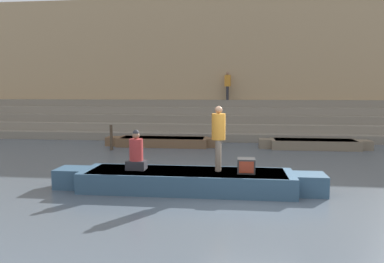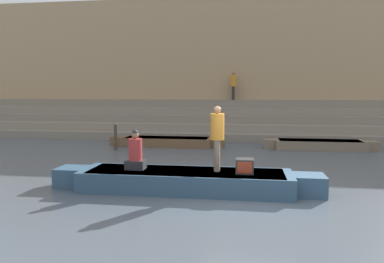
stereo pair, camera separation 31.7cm
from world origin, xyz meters
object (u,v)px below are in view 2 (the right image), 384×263
(person_standing, at_px, (217,134))
(moored_boat_shore, at_px, (319,144))
(rowboat_main, at_px, (185,180))
(mooring_post, at_px, (115,137))
(person_on_steps, at_px, (233,84))
(tv_set, at_px, (245,166))
(person_rowing, at_px, (135,154))
(moored_boat_distant, at_px, (167,141))

(person_standing, bearing_deg, moored_boat_shore, 61.45)
(rowboat_main, distance_m, mooring_post, 7.47)
(person_standing, xyz_separation_m, person_on_steps, (-0.06, 12.38, 1.49))
(tv_set, xyz_separation_m, moored_boat_shore, (3.23, 7.67, -0.48))
(person_standing, xyz_separation_m, person_rowing, (-2.16, -0.13, -0.55))
(rowboat_main, xyz_separation_m, mooring_post, (-4.14, 6.21, 0.28))
(rowboat_main, height_order, moored_boat_distant, rowboat_main)
(rowboat_main, xyz_separation_m, person_standing, (0.81, 0.17, 1.21))
(person_rowing, xyz_separation_m, mooring_post, (-2.80, 6.17, -0.38))
(person_rowing, distance_m, moored_boat_distant, 7.64)
(person_on_steps, bearing_deg, tv_set, 3.65)
(person_standing, bearing_deg, tv_set, -17.56)
(moored_boat_distant, height_order, person_on_steps, person_on_steps)
(person_rowing, relative_size, person_on_steps, 0.65)
(person_standing, bearing_deg, person_on_steps, 89.61)
(tv_set, bearing_deg, person_standing, 155.96)
(moored_boat_distant, height_order, mooring_post, mooring_post)
(person_standing, distance_m, moored_boat_shore, 8.53)
(tv_set, bearing_deg, person_on_steps, 86.37)
(tv_set, distance_m, moored_boat_distant, 8.49)
(person_on_steps, bearing_deg, mooring_post, -37.49)
(tv_set, relative_size, mooring_post, 0.40)
(rowboat_main, height_order, tv_set, tv_set)
(rowboat_main, bearing_deg, moored_boat_distant, 102.97)
(moored_boat_distant, distance_m, mooring_post, 2.46)
(person_standing, height_order, person_on_steps, person_on_steps)
(moored_boat_shore, bearing_deg, person_rowing, -124.67)
(person_standing, bearing_deg, person_rowing, -177.15)
(mooring_post, relative_size, person_on_steps, 0.68)
(person_standing, distance_m, person_on_steps, 12.47)
(person_standing, relative_size, moored_boat_shore, 0.34)
(person_standing, height_order, moored_boat_shore, person_standing)
(moored_boat_shore, bearing_deg, tv_set, -108.69)
(rowboat_main, relative_size, person_standing, 4.18)
(person_rowing, height_order, tv_set, person_rowing)
(moored_boat_shore, distance_m, mooring_post, 9.01)
(rowboat_main, bearing_deg, tv_set, -4.56)
(person_standing, height_order, tv_set, person_standing)
(tv_set, xyz_separation_m, moored_boat_distant, (-3.67, 7.65, -0.48))
(rowboat_main, bearing_deg, mooring_post, 120.96)
(rowboat_main, height_order, person_on_steps, person_on_steps)
(moored_boat_shore, bearing_deg, person_on_steps, 133.21)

